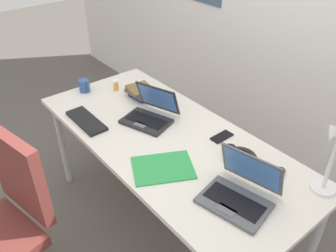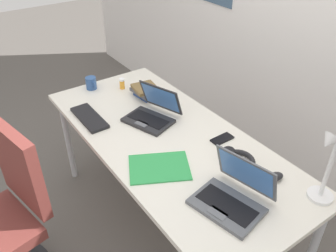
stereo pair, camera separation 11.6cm
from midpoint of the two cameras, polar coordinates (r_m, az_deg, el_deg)
ground_plane at (r=2.55m, az=1.35°, el=-15.49°), size 12.00×12.00×0.00m
wall_back at (r=2.56m, az=23.03°, el=17.06°), size 6.00×0.13×2.60m
desk at (r=2.08m, az=1.60°, el=-3.16°), size 1.80×0.80×0.74m
desk_lamp at (r=1.70m, az=26.06°, el=-6.13°), size 0.12×0.18×0.40m
laptop_near_lamp at (r=2.18m, az=-1.08°, el=2.04°), size 0.36×0.35×0.21m
laptop_by_keyboard at (r=1.66m, az=12.46°, el=-11.05°), size 0.36×0.34×0.22m
external_keyboard at (r=2.24m, az=-11.23°, el=1.31°), size 0.33×0.12×0.02m
computer_mouse at (r=1.85m, az=18.71°, el=-7.88°), size 0.07×0.10×0.03m
cell_phone at (r=2.06m, az=10.39°, el=-2.11°), size 0.07×0.14×0.01m
headphones at (r=1.90m, az=13.10°, el=-5.51°), size 0.21×0.18×0.04m
pill_bottle at (r=2.55m, az=-6.19°, el=6.87°), size 0.04×0.04×0.08m
book_stack at (r=2.44m, az=-2.37°, el=5.65°), size 0.20×0.18×0.08m
paper_folder_front_left at (r=1.83m, az=0.39°, el=-6.77°), size 0.35×0.38×0.01m
coffee_mug at (r=2.58m, az=-11.13°, el=6.83°), size 0.11×0.08×0.09m
office_chair at (r=2.17m, az=-23.66°, el=-15.02°), size 0.52×0.58×0.97m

